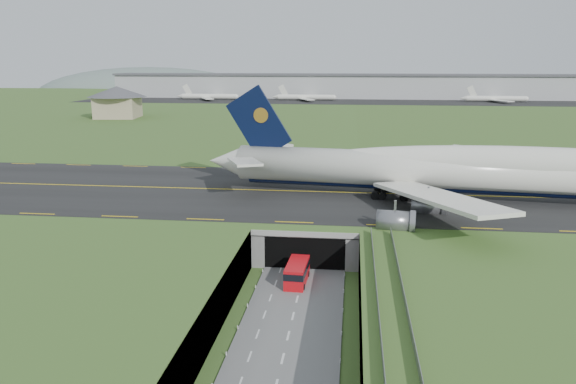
# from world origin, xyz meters

# --- Properties ---
(ground) EXTENTS (900.00, 900.00, 0.00)m
(ground) POSITION_xyz_m (0.00, 0.00, 0.00)
(ground) COLOR #436026
(ground) RESTS_ON ground
(airfield_deck) EXTENTS (800.00, 800.00, 6.00)m
(airfield_deck) POSITION_xyz_m (0.00, 0.00, 3.00)
(airfield_deck) COLOR gray
(airfield_deck) RESTS_ON ground
(trench_road) EXTENTS (12.00, 75.00, 0.20)m
(trench_road) POSITION_xyz_m (0.00, -7.50, 0.10)
(trench_road) COLOR slate
(trench_road) RESTS_ON ground
(taxiway) EXTENTS (800.00, 44.00, 0.18)m
(taxiway) POSITION_xyz_m (0.00, 33.00, 6.09)
(taxiway) COLOR black
(taxiway) RESTS_ON airfield_deck
(tunnel_portal) EXTENTS (17.00, 22.30, 6.00)m
(tunnel_portal) POSITION_xyz_m (0.00, 16.71, 3.33)
(tunnel_portal) COLOR gray
(tunnel_portal) RESTS_ON ground
(guideway) EXTENTS (3.00, 53.00, 7.05)m
(guideway) POSITION_xyz_m (11.00, -19.11, 5.32)
(guideway) COLOR #A8A8A3
(guideway) RESTS_ON ground
(jumbo_jet) EXTENTS (97.49, 61.84, 20.60)m
(jumbo_jet) POSITION_xyz_m (26.49, 29.80, 11.55)
(jumbo_jet) COLOR silver
(jumbo_jet) RESTS_ON ground
(shuttle_tram) EXTENTS (3.07, 7.36, 2.96)m
(shuttle_tram) POSITION_xyz_m (-0.58, 2.71, 1.63)
(shuttle_tram) COLOR red
(shuttle_tram) RESTS_ON ground
(service_building) EXTENTS (27.50, 27.50, 13.48)m
(service_building) POSITION_xyz_m (-94.24, 162.27, 13.98)
(service_building) COLOR tan
(service_building) RESTS_ON ground
(cargo_terminal) EXTENTS (320.00, 67.00, 15.60)m
(cargo_terminal) POSITION_xyz_m (-0.05, 299.41, 13.96)
(cargo_terminal) COLOR #B2B2B2
(cargo_terminal) RESTS_ON ground
(distant_hills) EXTENTS (700.00, 91.00, 60.00)m
(distant_hills) POSITION_xyz_m (64.38, 430.00, -4.00)
(distant_hills) COLOR slate
(distant_hills) RESTS_ON ground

